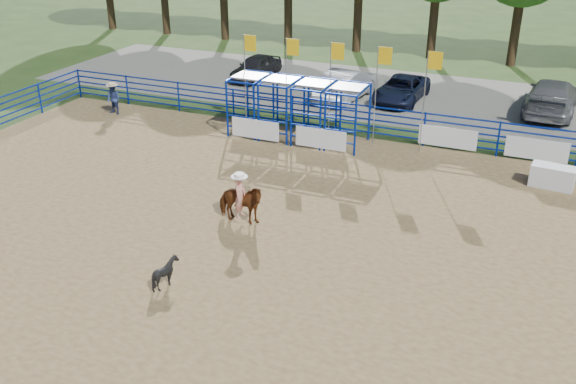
% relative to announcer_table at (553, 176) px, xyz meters
% --- Properties ---
extents(ground, '(120.00, 120.00, 0.00)m').
position_rel_announcer_table_xyz_m(ground, '(-8.21, -7.69, -0.43)').
color(ground, '#364F1F').
rests_on(ground, ground).
extents(arena_dirt, '(30.00, 20.00, 0.02)m').
position_rel_announcer_table_xyz_m(arena_dirt, '(-8.21, -7.69, -0.42)').
color(arena_dirt, olive).
rests_on(arena_dirt, ground).
extents(gravel_strip, '(40.00, 10.00, 0.01)m').
position_rel_announcer_table_xyz_m(gravel_strip, '(-8.21, 9.31, -0.42)').
color(gravel_strip, slate).
rests_on(gravel_strip, ground).
extents(announcer_table, '(1.59, 0.87, 0.81)m').
position_rel_announcer_table_xyz_m(announcer_table, '(0.00, 0.00, 0.00)').
color(announcer_table, silver).
rests_on(announcer_table, arena_dirt).
extents(horse_and_rider, '(1.68, 0.81, 2.46)m').
position_rel_announcer_table_xyz_m(horse_and_rider, '(-9.17, -6.93, 0.44)').
color(horse_and_rider, brown).
rests_on(horse_and_rider, arena_dirt).
extents(calf, '(1.01, 0.98, 0.84)m').
position_rel_announcer_table_xyz_m(calf, '(-9.36, -11.03, 0.01)').
color(calf, black).
rests_on(calf, arena_dirt).
extents(spectator_cowboy, '(0.79, 0.66, 1.53)m').
position_rel_announcer_table_xyz_m(spectator_cowboy, '(-19.85, 0.71, 0.37)').
color(spectator_cowboy, navy).
rests_on(spectator_cowboy, arena_dirt).
extents(car_a, '(1.92, 4.08, 1.35)m').
position_rel_announcer_table_xyz_m(car_a, '(-16.36, 9.24, 0.26)').
color(car_a, black).
rests_on(car_a, gravel_strip).
extents(car_b, '(2.22, 4.88, 1.55)m').
position_rel_announcer_table_xyz_m(car_b, '(-10.38, 7.61, 0.36)').
color(car_b, '#989AA0').
rests_on(car_b, gravel_strip).
extents(car_c, '(2.30, 4.57, 1.24)m').
position_rel_announcer_table_xyz_m(car_c, '(-7.65, 8.29, 0.20)').
color(car_c, black).
rests_on(car_c, gravel_strip).
extents(car_d, '(2.67, 5.76, 1.63)m').
position_rel_announcer_table_xyz_m(car_d, '(-0.49, 9.19, 0.40)').
color(car_d, slate).
rests_on(car_d, gravel_strip).
extents(perimeter_fence, '(30.10, 20.10, 1.50)m').
position_rel_announcer_table_xyz_m(perimeter_fence, '(-8.21, -7.69, 0.32)').
color(perimeter_fence, '#07269D').
rests_on(perimeter_fence, ground).
extents(chute_assembly, '(19.32, 2.41, 4.20)m').
position_rel_announcer_table_xyz_m(chute_assembly, '(-10.11, 1.15, 0.83)').
color(chute_assembly, '#07269D').
rests_on(chute_assembly, ground).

